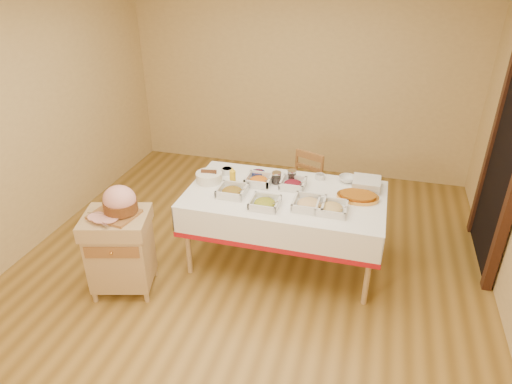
% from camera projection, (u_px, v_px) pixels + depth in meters
% --- Properties ---
extents(room_shell, '(5.00, 5.00, 5.00)m').
position_uv_depth(room_shell, '(244.00, 148.00, 3.77)').
color(room_shell, olive).
rests_on(room_shell, ground).
extents(doorway, '(0.09, 1.10, 2.20)m').
position_uv_depth(doorway, '(507.00, 155.00, 4.10)').
color(doorway, black).
rests_on(doorway, ground).
extents(dining_table, '(1.82, 1.02, 0.76)m').
position_uv_depth(dining_table, '(285.00, 209.00, 4.28)').
color(dining_table, tan).
rests_on(dining_table, ground).
extents(butcher_cart, '(0.65, 0.58, 0.77)m').
position_uv_depth(butcher_cart, '(120.00, 248.00, 3.99)').
color(butcher_cart, tan).
rests_on(butcher_cart, ground).
extents(dining_chair, '(0.47, 0.46, 0.83)m').
position_uv_depth(dining_chair, '(302.00, 190.00, 4.99)').
color(dining_chair, '#956131').
rests_on(dining_chair, ground).
extents(ham_on_board, '(0.40, 0.38, 0.26)m').
position_uv_depth(ham_on_board, '(119.00, 203.00, 3.80)').
color(ham_on_board, '#956131').
rests_on(ham_on_board, butcher_cart).
extents(serving_dish_a, '(0.26, 0.25, 0.11)m').
position_uv_depth(serving_dish_a, '(232.00, 191.00, 4.17)').
color(serving_dish_a, silver).
rests_on(serving_dish_a, dining_table).
extents(serving_dish_b, '(0.25, 0.25, 0.10)m').
position_uv_depth(serving_dish_b, '(265.00, 203.00, 3.98)').
color(serving_dish_b, silver).
rests_on(serving_dish_b, dining_table).
extents(serving_dish_c, '(0.27, 0.27, 0.11)m').
position_uv_depth(serving_dish_c, '(309.00, 204.00, 3.97)').
color(serving_dish_c, silver).
rests_on(serving_dish_c, dining_table).
extents(serving_dish_d, '(0.26, 0.26, 0.10)m').
position_uv_depth(serving_dish_d, '(332.00, 208.00, 3.91)').
color(serving_dish_d, silver).
rests_on(serving_dish_d, dining_table).
extents(serving_dish_e, '(0.25, 0.24, 0.12)m').
position_uv_depth(serving_dish_e, '(259.00, 180.00, 4.37)').
color(serving_dish_e, silver).
rests_on(serving_dish_e, dining_table).
extents(serving_dish_f, '(0.24, 0.23, 0.11)m').
position_uv_depth(serving_dish_f, '(293.00, 184.00, 4.30)').
color(serving_dish_f, silver).
rests_on(serving_dish_f, dining_table).
extents(small_bowl_left, '(0.12, 0.12, 0.06)m').
position_uv_depth(small_bowl_left, '(227.00, 171.00, 4.57)').
color(small_bowl_left, silver).
rests_on(small_bowl_left, dining_table).
extents(small_bowl_mid, '(0.13, 0.13, 0.06)m').
position_uv_depth(small_bowl_mid, '(258.00, 174.00, 4.50)').
color(small_bowl_mid, navy).
rests_on(small_bowl_mid, dining_table).
extents(small_bowl_right, '(0.10, 0.10, 0.05)m').
position_uv_depth(small_bowl_right, '(320.00, 176.00, 4.46)').
color(small_bowl_right, silver).
rests_on(small_bowl_right, dining_table).
extents(bowl_white_imported, '(0.15, 0.15, 0.03)m').
position_uv_depth(bowl_white_imported, '(295.00, 180.00, 4.42)').
color(bowl_white_imported, silver).
rests_on(bowl_white_imported, dining_table).
extents(bowl_small_imported, '(0.20, 0.20, 0.05)m').
position_uv_depth(bowl_small_imported, '(347.00, 179.00, 4.41)').
color(bowl_small_imported, silver).
rests_on(bowl_small_imported, dining_table).
extents(preserve_jar_left, '(0.09, 0.09, 0.12)m').
position_uv_depth(preserve_jar_left, '(277.00, 178.00, 4.37)').
color(preserve_jar_left, silver).
rests_on(preserve_jar_left, dining_table).
extents(preserve_jar_right, '(0.09, 0.09, 0.11)m').
position_uv_depth(preserve_jar_right, '(292.00, 176.00, 4.41)').
color(preserve_jar_right, silver).
rests_on(preserve_jar_right, dining_table).
extents(mustard_bottle, '(0.06, 0.06, 0.18)m').
position_uv_depth(mustard_bottle, '(233.00, 177.00, 4.32)').
color(mustard_bottle, yellow).
rests_on(mustard_bottle, dining_table).
extents(bread_basket, '(0.25, 0.25, 0.11)m').
position_uv_depth(bread_basket, '(209.00, 177.00, 4.40)').
color(bread_basket, silver).
rests_on(bread_basket, dining_table).
extents(plate_stack, '(0.25, 0.25, 0.09)m').
position_uv_depth(plate_stack, '(366.00, 184.00, 4.28)').
color(plate_stack, silver).
rests_on(plate_stack, dining_table).
extents(brass_platter, '(0.38, 0.27, 0.05)m').
position_uv_depth(brass_platter, '(358.00, 196.00, 4.11)').
color(brass_platter, gold).
rests_on(brass_platter, dining_table).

